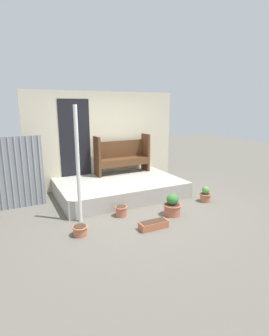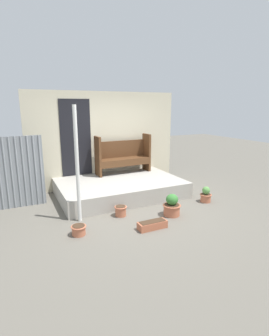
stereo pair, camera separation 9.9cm
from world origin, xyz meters
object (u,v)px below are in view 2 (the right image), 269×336
object	(u,v)px
flower_pot_middle	(121,210)
flower_pot_far_right	(206,195)
flower_pot_left	(79,230)
flower_pot_right	(172,206)
planter_box_rect	(152,225)
support_post	(77,166)
bench	(123,154)

from	to	relation	value
flower_pot_middle	flower_pot_far_right	world-z (taller)	flower_pot_far_right
flower_pot_left	flower_pot_right	xyz separation A→B (m)	(1.95, 0.01, 0.10)
flower_pot_left	flower_pot_right	world-z (taller)	flower_pot_right
flower_pot_right	flower_pot_far_right	world-z (taller)	flower_pot_right
flower_pot_middle	flower_pot_far_right	xyz separation A→B (m)	(2.13, -0.12, 0.05)
flower_pot_far_right	planter_box_rect	size ratio (longest dim) A/B	0.68
support_post	flower_pot_middle	world-z (taller)	support_post
flower_pot_right	support_post	bearing A→B (deg)	162.84
support_post	planter_box_rect	bearing A→B (deg)	-39.03
flower_pot_middle	flower_pot_far_right	size ratio (longest dim) A/B	0.69
flower_pot_middle	planter_box_rect	bearing A→B (deg)	-68.77
bench	flower_pot_left	bearing A→B (deg)	-129.83
flower_pot_left	planter_box_rect	world-z (taller)	flower_pot_left
bench	flower_pot_left	xyz separation A→B (m)	(-1.86, -2.37, -0.80)
flower_pot_right	flower_pot_left	bearing A→B (deg)	-179.61
bench	flower_pot_far_right	xyz separation A→B (m)	(1.24, -2.05, -0.74)
flower_pot_left	flower_pot_far_right	xyz separation A→B (m)	(3.11, 0.32, 0.06)
flower_pot_middle	flower_pot_far_right	bearing A→B (deg)	-3.14
support_post	bench	size ratio (longest dim) A/B	1.45
flower_pot_middle	flower_pot_right	world-z (taller)	flower_pot_right
support_post	planter_box_rect	size ratio (longest dim) A/B	4.06
support_post	flower_pot_left	size ratio (longest dim) A/B	8.18
support_post	flower_pot_far_right	size ratio (longest dim) A/B	5.97
support_post	flower_pot_right	world-z (taller)	support_post
support_post	flower_pot_left	bearing A→B (deg)	-106.00
support_post	flower_pot_middle	xyz separation A→B (m)	(0.82, -0.12, -1.00)
support_post	flower_pot_right	distance (m)	2.08
bench	flower_pot_right	size ratio (longest dim) A/B	3.38
support_post	bench	distance (m)	2.49
flower_pot_right	flower_pot_middle	bearing A→B (deg)	156.19
flower_pot_middle	flower_pot_right	size ratio (longest dim) A/B	0.57
flower_pot_right	planter_box_rect	world-z (taller)	flower_pot_right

